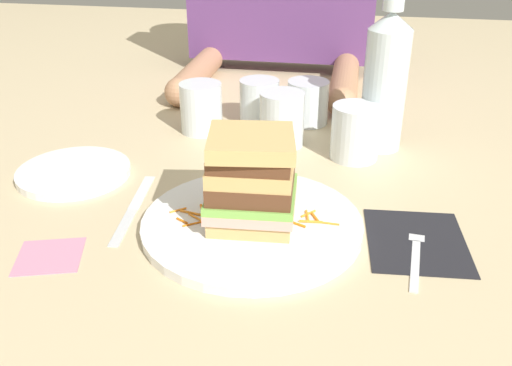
# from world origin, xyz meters

# --- Properties ---
(ground_plane) EXTENTS (3.00, 3.00, 0.00)m
(ground_plane) POSITION_xyz_m (0.00, 0.00, 0.00)
(ground_plane) COLOR #C6B289
(main_plate) EXTENTS (0.30, 0.30, 0.01)m
(main_plate) POSITION_xyz_m (0.01, -0.01, 0.01)
(main_plate) COLOR white
(main_plate) RESTS_ON ground_plane
(sandwich) EXTENTS (0.12, 0.13, 0.13)m
(sandwich) POSITION_xyz_m (0.01, -0.01, 0.07)
(sandwich) COLOR tan
(sandwich) RESTS_ON main_plate
(carrot_shred_0) EXTENTS (0.02, 0.02, 0.00)m
(carrot_shred_0) POSITION_xyz_m (-0.06, -0.04, 0.01)
(carrot_shred_0) COLOR orange
(carrot_shred_0) RESTS_ON main_plate
(carrot_shred_1) EXTENTS (0.03, 0.02, 0.00)m
(carrot_shred_1) POSITION_xyz_m (-0.06, -0.02, 0.01)
(carrot_shred_1) COLOR orange
(carrot_shred_1) RESTS_ON main_plate
(carrot_shred_2) EXTENTS (0.02, 0.01, 0.00)m
(carrot_shred_2) POSITION_xyz_m (-0.08, -0.03, 0.01)
(carrot_shred_2) COLOR orange
(carrot_shred_2) RESTS_ON main_plate
(carrot_shred_3) EXTENTS (0.02, 0.02, 0.00)m
(carrot_shred_3) POSITION_xyz_m (-0.09, -0.01, 0.01)
(carrot_shred_3) COLOR orange
(carrot_shred_3) RESTS_ON main_plate
(carrot_shred_4) EXTENTS (0.01, 0.02, 0.00)m
(carrot_shred_4) POSITION_xyz_m (-0.06, 0.00, 0.02)
(carrot_shred_4) COLOR orange
(carrot_shred_4) RESTS_ON main_plate
(carrot_shred_5) EXTENTS (0.03, 0.01, 0.00)m
(carrot_shred_5) POSITION_xyz_m (-0.08, -0.01, 0.01)
(carrot_shred_5) COLOR orange
(carrot_shred_5) RESTS_ON main_plate
(carrot_shred_6) EXTENTS (0.03, 0.01, 0.00)m
(carrot_shred_6) POSITION_xyz_m (0.09, -0.01, 0.01)
(carrot_shred_6) COLOR orange
(carrot_shred_6) RESTS_ON main_plate
(carrot_shred_7) EXTENTS (0.01, 0.03, 0.00)m
(carrot_shred_7) POSITION_xyz_m (0.08, 0.01, 0.01)
(carrot_shred_7) COLOR orange
(carrot_shred_7) RESTS_ON main_plate
(carrot_shred_8) EXTENTS (0.02, 0.00, 0.00)m
(carrot_shred_8) POSITION_xyz_m (0.11, -0.01, 0.01)
(carrot_shred_8) COLOR orange
(carrot_shred_8) RESTS_ON main_plate
(carrot_shred_9) EXTENTS (0.02, 0.02, 0.00)m
(carrot_shred_9) POSITION_xyz_m (0.08, 0.01, 0.01)
(carrot_shred_9) COLOR orange
(carrot_shred_9) RESTS_ON main_plate
(carrot_shred_10) EXTENTS (0.01, 0.02, 0.00)m
(carrot_shred_10) POSITION_xyz_m (0.09, 0.01, 0.01)
(carrot_shred_10) COLOR orange
(carrot_shred_10) RESTS_ON main_plate
(carrot_shred_11) EXTENTS (0.02, 0.01, 0.00)m
(carrot_shred_11) POSITION_xyz_m (0.07, -0.02, 0.01)
(carrot_shred_11) COLOR orange
(carrot_shred_11) RESTS_ON main_plate
(napkin_dark) EXTENTS (0.14, 0.16, 0.00)m
(napkin_dark) POSITION_xyz_m (0.23, -0.01, 0.00)
(napkin_dark) COLOR black
(napkin_dark) RESTS_ON ground_plane
(fork) EXTENTS (0.03, 0.17, 0.00)m
(fork) POSITION_xyz_m (0.22, -0.03, 0.00)
(fork) COLOR silver
(fork) RESTS_ON napkin_dark
(knife) EXTENTS (0.04, 0.20, 0.00)m
(knife) POSITION_xyz_m (-0.17, 0.00, 0.00)
(knife) COLOR silver
(knife) RESTS_ON ground_plane
(juice_glass) EXTENTS (0.08, 0.08, 0.09)m
(juice_glass) POSITION_xyz_m (0.14, 0.24, 0.04)
(juice_glass) COLOR white
(juice_glass) RESTS_ON ground_plane
(water_bottle) EXTENTS (0.07, 0.07, 0.28)m
(water_bottle) POSITION_xyz_m (0.18, 0.30, 0.12)
(water_bottle) COLOR silver
(water_bottle) RESTS_ON ground_plane
(empty_tumbler_0) EXTENTS (0.08, 0.08, 0.08)m
(empty_tumbler_0) POSITION_xyz_m (0.05, 0.39, 0.04)
(empty_tumbler_0) COLOR silver
(empty_tumbler_0) RESTS_ON ground_plane
(empty_tumbler_1) EXTENTS (0.08, 0.08, 0.09)m
(empty_tumbler_1) POSITION_xyz_m (-0.05, 0.37, 0.04)
(empty_tumbler_1) COLOR silver
(empty_tumbler_1) RESTS_ON ground_plane
(empty_tumbler_2) EXTENTS (0.08, 0.08, 0.10)m
(empty_tumbler_2) POSITION_xyz_m (0.01, 0.28, 0.05)
(empty_tumbler_2) COLOR silver
(empty_tumbler_2) RESTS_ON ground_plane
(empty_tumbler_3) EXTENTS (0.08, 0.08, 0.09)m
(empty_tumbler_3) POSITION_xyz_m (-0.15, 0.31, 0.05)
(empty_tumbler_3) COLOR silver
(empty_tumbler_3) RESTS_ON ground_plane
(side_plate) EXTENTS (0.18, 0.18, 0.01)m
(side_plate) POSITION_xyz_m (-0.30, 0.09, 0.01)
(side_plate) COLOR white
(side_plate) RESTS_ON ground_plane
(napkin_pink) EXTENTS (0.10, 0.10, 0.00)m
(napkin_pink) POSITION_xyz_m (-0.23, -0.12, 0.00)
(napkin_pink) COLOR pink
(napkin_pink) RESTS_ON ground_plane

